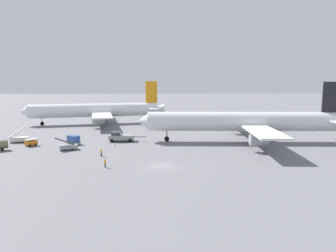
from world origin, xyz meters
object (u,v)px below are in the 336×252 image
object	(u,v)px
gse_stair_truck_yellow	(19,138)
gse_baggage_cart_near_cluster	(31,142)
ground_crew_marshaller_foreground	(101,152)
pushback_tug	(121,137)
airliner_at_gate_left	(96,111)
airliner_being_pushed	(244,122)
traffic_cone_wingtip_starboard	(115,145)
gse_container_dolly_flat	(73,139)
gse_belt_loader_portside	(68,146)
ground_crew_wing_walker_right	(105,163)

from	to	relation	value
gse_stair_truck_yellow	gse_baggage_cart_near_cluster	size ratio (longest dim) A/B	1.59
gse_baggage_cart_near_cluster	ground_crew_marshaller_foreground	world-z (taller)	gse_baggage_cart_near_cluster
pushback_tug	gse_stair_truck_yellow	xyz separation A→B (m)	(-26.12, -0.45, -0.18)
airliner_at_gate_left	gse_baggage_cart_near_cluster	size ratio (longest dim) A/B	16.39
airliner_being_pushed	pushback_tug	size ratio (longest dim) A/B	5.59
pushback_tug	gse_stair_truck_yellow	world-z (taller)	gse_stair_truck_yellow
airliner_at_gate_left	ground_crew_marshaller_foreground	xyz separation A→B (m)	(10.72, -49.67, -3.97)
airliner_at_gate_left	traffic_cone_wingtip_starboard	distance (m)	41.56
airliner_at_gate_left	ground_crew_marshaller_foreground	size ratio (longest dim) A/B	30.02
gse_container_dolly_flat	gse_belt_loader_portside	world-z (taller)	gse_belt_loader_portside
gse_baggage_cart_near_cluster	gse_container_dolly_flat	bearing A→B (deg)	11.45
gse_container_dolly_flat	ground_crew_wing_walker_right	xyz separation A→B (m)	(11.53, -21.45, -0.34)
pushback_tug	ground_crew_marshaller_foreground	size ratio (longest dim) A/B	5.73
gse_stair_truck_yellow	ground_crew_wing_walker_right	distance (m)	35.64
ground_crew_wing_walker_right	traffic_cone_wingtip_starboard	distance (m)	18.70
pushback_tug	gse_stair_truck_yellow	size ratio (longest dim) A/B	1.96
gse_container_dolly_flat	ground_crew_marshaller_foreground	size ratio (longest dim) A/B	2.29
airliner_being_pushed	gse_container_dolly_flat	bearing A→B (deg)	-177.28
pushback_tug	gse_container_dolly_flat	bearing A→B (deg)	-164.60
pushback_tug	gse_baggage_cart_near_cluster	bearing A→B (deg)	-166.40
gse_baggage_cart_near_cluster	gse_belt_loader_portside	world-z (taller)	gse_belt_loader_portside
gse_baggage_cart_near_cluster	traffic_cone_wingtip_starboard	bearing A→B (deg)	-2.25
gse_baggage_cart_near_cluster	traffic_cone_wingtip_starboard	xyz separation A→B (m)	(20.56, -0.81, -0.58)
ground_crew_wing_walker_right	traffic_cone_wingtip_starboard	bearing A→B (deg)	92.15
gse_stair_truck_yellow	ground_crew_marshaller_foreground	bearing A→B (deg)	-33.19
gse_belt_loader_portside	ground_crew_wing_walker_right	xyz separation A→B (m)	(10.93, -14.79, 0.01)
ground_crew_marshaller_foreground	airliner_at_gate_left	bearing A→B (deg)	102.18
gse_stair_truck_yellow	traffic_cone_wingtip_starboard	bearing A→B (deg)	-12.11
gse_container_dolly_flat	gse_baggage_cart_near_cluster	world-z (taller)	gse_container_dolly_flat
traffic_cone_wingtip_starboard	gse_baggage_cart_near_cluster	bearing A→B (deg)	177.75
gse_stair_truck_yellow	gse_baggage_cart_near_cluster	world-z (taller)	gse_stair_truck_yellow
airliner_being_pushed	traffic_cone_wingtip_starboard	size ratio (longest dim) A/B	90.26
airliner_being_pushed	gse_belt_loader_portside	distance (m)	43.99
gse_stair_truck_yellow	ground_crew_wing_walker_right	world-z (taller)	gse_stair_truck_yellow
ground_crew_marshaller_foreground	traffic_cone_wingtip_starboard	size ratio (longest dim) A/B	2.82
airliner_at_gate_left	airliner_being_pushed	xyz separation A→B (m)	(44.91, -34.61, 0.32)
ground_crew_marshaller_foreground	ground_crew_wing_walker_right	size ratio (longest dim) A/B	1.05
pushback_tug	gse_baggage_cart_near_cluster	xyz separation A→B (m)	(-21.17, -5.12, -0.34)
airliner_at_gate_left	gse_baggage_cart_near_cluster	distance (m)	39.73
pushback_tug	gse_belt_loader_portside	xyz separation A→B (m)	(-10.84, -9.81, -0.38)
gse_container_dolly_flat	traffic_cone_wingtip_starboard	size ratio (longest dim) A/B	6.45
gse_container_dolly_flat	gse_belt_loader_portside	xyz separation A→B (m)	(0.60, -6.66, -0.35)
airliner_at_gate_left	ground_crew_wing_walker_right	size ratio (longest dim) A/B	31.46
airliner_at_gate_left	gse_stair_truck_yellow	bearing A→B (deg)	-111.33
gse_stair_truck_yellow	gse_belt_loader_portside	bearing A→B (deg)	-31.49
traffic_cone_wingtip_starboard	gse_belt_loader_portside	bearing A→B (deg)	-159.23
airliner_at_gate_left	gse_belt_loader_portside	bearing A→B (deg)	-87.34
gse_baggage_cart_near_cluster	ground_crew_wing_walker_right	bearing A→B (deg)	-42.50
gse_belt_loader_portside	ground_crew_marshaller_foreground	xyz separation A→B (m)	(8.70, -6.33, 0.06)
ground_crew_wing_walker_right	traffic_cone_wingtip_starboard	size ratio (longest dim) A/B	2.69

